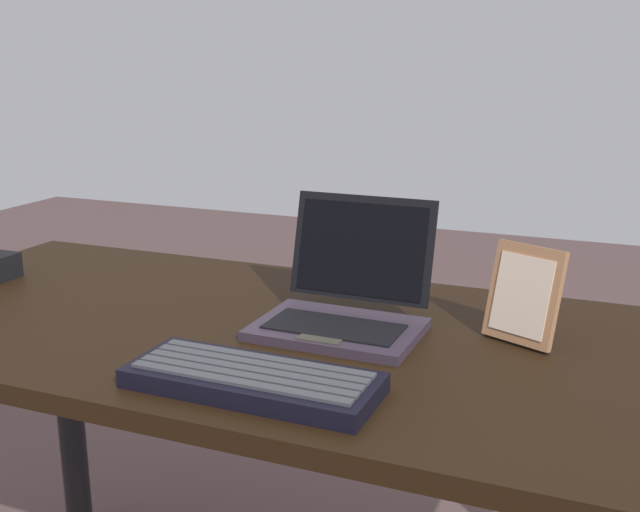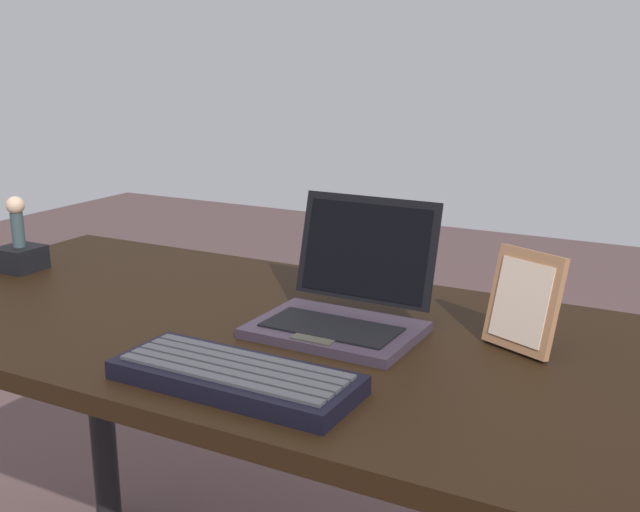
# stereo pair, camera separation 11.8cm
# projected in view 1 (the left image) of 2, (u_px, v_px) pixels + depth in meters

# --- Properties ---
(desk) EXTENTS (1.55, 0.67, 0.73)m
(desk) POSITION_uv_depth(u_px,v_px,m) (297.00, 394.00, 1.23)
(desk) COLOR black
(desk) RESTS_ON ground
(laptop_front) EXTENTS (0.26, 0.23, 0.20)m
(laptop_front) POSITION_uv_depth(u_px,v_px,m) (345.00, 303.00, 1.20)
(laptop_front) COLOR #2D242F
(laptop_front) RESTS_ON desk
(external_keyboard) EXTENTS (0.33, 0.13, 0.03)m
(external_keyboard) POSITION_uv_depth(u_px,v_px,m) (253.00, 380.00, 0.98)
(external_keyboard) COLOR black
(external_keyboard) RESTS_ON desk
(photo_frame) EXTENTS (0.12, 0.09, 0.15)m
(photo_frame) POSITION_uv_depth(u_px,v_px,m) (524.00, 295.00, 1.13)
(photo_frame) COLOR #93623F
(photo_frame) RESTS_ON desk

